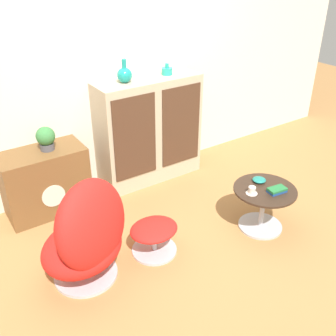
# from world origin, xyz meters

# --- Properties ---
(ground_plane) EXTENTS (12.00, 12.00, 0.00)m
(ground_plane) POSITION_xyz_m (0.00, 0.00, 0.00)
(ground_plane) COLOR #A87542
(wall_back) EXTENTS (6.40, 0.06, 2.60)m
(wall_back) POSITION_xyz_m (0.00, 1.54, 1.30)
(wall_back) COLOR silver
(wall_back) RESTS_ON ground_plane
(sideboard) EXTENTS (1.09, 0.38, 1.10)m
(sideboard) POSITION_xyz_m (0.32, 1.32, 0.55)
(sideboard) COLOR tan
(sideboard) RESTS_ON ground_plane
(tv_console) EXTENTS (0.76, 0.40, 0.63)m
(tv_console) POSITION_xyz_m (-0.81, 1.32, 0.31)
(tv_console) COLOR brown
(tv_console) RESTS_ON ground_plane
(egg_chair) EXTENTS (0.84, 0.82, 0.88)m
(egg_chair) POSITION_xyz_m (-0.85, 0.26, 0.40)
(egg_chair) COLOR #B7B7BC
(egg_chair) RESTS_ON ground_plane
(ottoman) EXTENTS (0.40, 0.37, 0.27)m
(ottoman) POSITION_xyz_m (-0.29, 0.26, 0.18)
(ottoman) COLOR #B7B7BC
(ottoman) RESTS_ON ground_plane
(coffee_table) EXTENTS (0.54, 0.54, 0.40)m
(coffee_table) POSITION_xyz_m (0.67, 0.00, 0.25)
(coffee_table) COLOR #B7B7BC
(coffee_table) RESTS_ON ground_plane
(vase_leftmost) EXTENTS (0.14, 0.14, 0.22)m
(vase_leftmost) POSITION_xyz_m (0.07, 1.33, 1.17)
(vase_leftmost) COLOR teal
(vase_leftmost) RESTS_ON sideboard
(vase_inner_left) EXTENTS (0.11, 0.11, 0.11)m
(vase_inner_left) POSITION_xyz_m (0.55, 1.33, 1.14)
(vase_inner_left) COLOR teal
(vase_inner_left) RESTS_ON sideboard
(potted_plant) EXTENTS (0.17, 0.17, 0.22)m
(potted_plant) POSITION_xyz_m (-0.74, 1.32, 0.74)
(potted_plant) COLOR #4C4C51
(potted_plant) RESTS_ON tv_console
(teacup) EXTENTS (0.10, 0.10, 0.06)m
(teacup) POSITION_xyz_m (0.52, 0.01, 0.43)
(teacup) COLOR silver
(teacup) RESTS_ON coffee_table
(book_stack) EXTENTS (0.17, 0.11, 0.04)m
(book_stack) POSITION_xyz_m (0.72, -0.09, 0.42)
(book_stack) COLOR #1E478C
(book_stack) RESTS_ON coffee_table
(bowl) EXTENTS (0.12, 0.12, 0.04)m
(bowl) POSITION_xyz_m (0.71, 0.12, 0.42)
(bowl) COLOR #1E7A70
(bowl) RESTS_ON coffee_table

